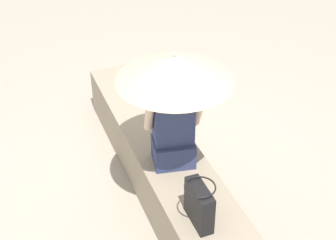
# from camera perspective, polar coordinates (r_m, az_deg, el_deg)

# --- Properties ---
(ground_plane) EXTENTS (14.00, 14.00, 0.00)m
(ground_plane) POSITION_cam_1_polar(r_m,az_deg,el_deg) (4.94, -0.54, -7.26)
(ground_plane) COLOR #9E9384
(stone_bench) EXTENTS (3.04, 0.56, 0.49)m
(stone_bench) POSITION_cam_1_polar(r_m,az_deg,el_deg) (4.78, -0.55, -5.06)
(stone_bench) COLOR gray
(stone_bench) RESTS_ON ground
(person_seated) EXTENTS (0.34, 0.50, 0.90)m
(person_seated) POSITION_cam_1_polar(r_m,az_deg,el_deg) (4.20, 0.62, -0.49)
(person_seated) COLOR navy
(person_seated) RESTS_ON stone_bench
(parasol) EXTENTS (0.90, 0.90, 1.08)m
(parasol) POSITION_cam_1_polar(r_m,az_deg,el_deg) (3.85, 0.74, 5.72)
(parasol) COLOR #B7B7BC
(parasol) RESTS_ON stone_bench
(handbag_black) EXTENTS (0.31, 0.23, 0.35)m
(handbag_black) POSITION_cam_1_polar(r_m,az_deg,el_deg) (3.81, 3.46, -9.25)
(handbag_black) COLOR black
(handbag_black) RESTS_ON stone_bench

